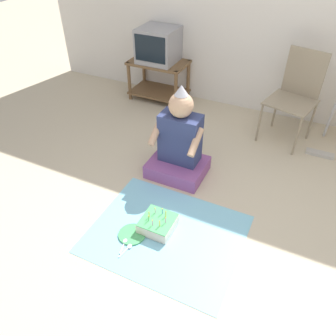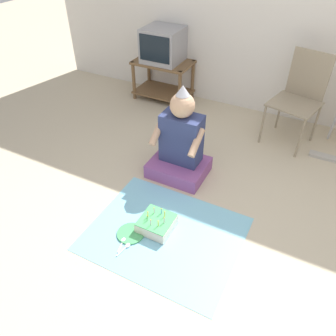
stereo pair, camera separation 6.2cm
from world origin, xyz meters
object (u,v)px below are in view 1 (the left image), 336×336
at_px(tv, 158,45).
at_px(birthday_cake, 158,223).
at_px(dust_mop, 329,125).
at_px(folding_chair, 296,92).
at_px(person_seated, 179,145).
at_px(paper_plate, 132,234).

height_order(tv, birthday_cake, tv).
bearing_deg(dust_mop, folding_chair, 163.31).
relative_size(dust_mop, birthday_cake, 4.20).
distance_m(tv, dust_mop, 2.17).
height_order(dust_mop, person_seated, dust_mop).
bearing_deg(birthday_cake, tv, 116.48).
height_order(folding_chair, birthday_cake, folding_chair).
bearing_deg(tv, dust_mop, -9.49).
bearing_deg(person_seated, birthday_cake, -78.72).
relative_size(dust_mop, paper_plate, 5.01).
bearing_deg(paper_plate, tv, 111.60).
relative_size(tv, paper_plate, 2.10).
distance_m(tv, birthday_cake, 2.40).
xyz_separation_m(person_seated, birthday_cake, (0.15, -0.73, -0.26)).
height_order(dust_mop, birthday_cake, dust_mop).
xyz_separation_m(tv, folding_chair, (1.71, -0.23, -0.17)).
bearing_deg(paper_plate, birthday_cake, 45.45).
bearing_deg(birthday_cake, paper_plate, -134.55).
bearing_deg(paper_plate, person_seated, 89.71).
distance_m(dust_mop, person_seated, 1.57).
bearing_deg(tv, paper_plate, -68.40).
height_order(tv, folding_chair, folding_chair).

